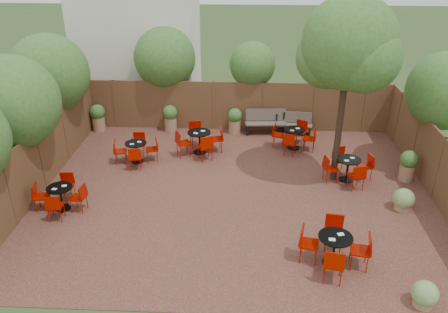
{
  "coord_description": "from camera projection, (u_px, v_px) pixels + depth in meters",
  "views": [
    {
      "loc": [
        0.24,
        -11.99,
        7.28
      ],
      "look_at": [
        -0.37,
        0.5,
        1.0
      ],
      "focal_mm": 36.11,
      "sensor_mm": 36.0,
      "label": 1
    }
  ],
  "objects": [
    {
      "name": "fence_right",
      "position": [
        439.0,
        169.0,
        13.27
      ],
      "size": [
        0.08,
        10.0,
        2.0
      ],
      "primitive_type": "cube",
      "color": "brown",
      "rests_on": "ground"
    },
    {
      "name": "park_bench_left",
      "position": [
        266.0,
        121.0,
        17.83
      ],
      "size": [
        1.62,
        0.62,
        0.99
      ],
      "rotation": [
        0.0,
        0.0,
        0.07
      ],
      "color": "brown",
      "rests_on": "courtyard_paving"
    },
    {
      "name": "overhang_foliage",
      "position": [
        150.0,
        85.0,
        14.78
      ],
      "size": [
        15.83,
        10.69,
        2.78
      ],
      "color": "#32621F",
      "rests_on": "ground"
    },
    {
      "name": "ground",
      "position": [
        235.0,
        193.0,
        13.98
      ],
      "size": [
        80.0,
        80.0,
        0.0
      ],
      "primitive_type": "plane",
      "color": "#354F23",
      "rests_on": "ground"
    },
    {
      "name": "neighbour_building",
      "position": [
        138.0,
        15.0,
        19.53
      ],
      "size": [
        5.0,
        4.0,
        8.0
      ],
      "primitive_type": "cube",
      "color": "silver",
      "rests_on": "ground"
    },
    {
      "name": "low_shrubs",
      "position": [
        435.0,
        254.0,
        10.82
      ],
      "size": [
        1.91,
        4.48,
        0.66
      ],
      "color": "#976D4B",
      "rests_on": "courtyard_paving"
    },
    {
      "name": "bistro_tables",
      "position": [
        234.0,
        168.0,
        14.42
      ],
      "size": [
        10.14,
        8.15,
        0.94
      ],
      "color": "black",
      "rests_on": "courtyard_paving"
    },
    {
      "name": "courtyard_tree",
      "position": [
        349.0,
        49.0,
        12.83
      ],
      "size": [
        2.85,
        2.76,
        5.8
      ],
      "rotation": [
        0.0,
        0.0,
        0.04
      ],
      "color": "black",
      "rests_on": "courtyard_paving"
    },
    {
      "name": "fence_left",
      "position": [
        40.0,
        160.0,
        13.8
      ],
      "size": [
        0.08,
        10.0,
        2.0
      ],
      "primitive_type": "cube",
      "color": "brown",
      "rests_on": "ground"
    },
    {
      "name": "fence_back",
      "position": [
        239.0,
        106.0,
        18.0
      ],
      "size": [
        12.0,
        0.08,
        2.0
      ],
      "primitive_type": "cube",
      "color": "brown",
      "rests_on": "ground"
    },
    {
      "name": "park_bench_right",
      "position": [
        293.0,
        123.0,
        17.8
      ],
      "size": [
        1.48,
        0.6,
        0.89
      ],
      "rotation": [
        0.0,
        0.0,
        -0.1
      ],
      "color": "brown",
      "rests_on": "courtyard_paving"
    },
    {
      "name": "courtyard_paving",
      "position": [
        235.0,
        192.0,
        13.98
      ],
      "size": [
        12.0,
        10.0,
        0.02
      ],
      "primitive_type": "cube",
      "color": "#3A1D18",
      "rests_on": "ground"
    },
    {
      "name": "planters",
      "position": [
        211.0,
        127.0,
        17.16
      ],
      "size": [
        11.74,
        4.22,
        1.1
      ],
      "color": "#976D4B",
      "rests_on": "courtyard_paving"
    }
  ]
}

